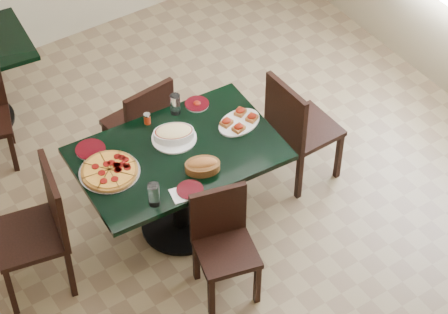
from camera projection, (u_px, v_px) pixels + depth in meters
floor at (217, 233)px, 6.33m from camera, size 5.50×5.50×0.00m
main_table at (179, 171)px, 5.99m from camera, size 1.41×0.95×0.75m
chair_far at (143, 123)px, 6.44m from camera, size 0.45×0.45×0.88m
chair_near at (223, 238)px, 5.71m from camera, size 0.46×0.46×0.82m
chair_right at (297, 125)px, 6.37m from camera, size 0.45×0.45×0.94m
chair_left at (41, 224)px, 5.66m from camera, size 0.54×0.54×0.98m
pepperoni_pizza at (109, 171)px, 5.70m from camera, size 0.41×0.41×0.04m
lasagna_casserole at (174, 134)px, 5.92m from camera, size 0.33×0.31×0.09m
bread_basket at (202, 165)px, 5.71m from camera, size 0.28×0.24×0.10m
bruschetta_platter at (239, 121)px, 6.04m from camera, size 0.38×0.30×0.05m
side_plate_near at (190, 190)px, 5.59m from camera, size 0.18×0.18×0.02m
side_plate_far_r at (197, 104)px, 6.19m from camera, size 0.17×0.17×0.03m
side_plate_far_l at (90, 150)px, 5.86m from camera, size 0.20×0.20×0.02m
napkin_setting at (182, 194)px, 5.58m from camera, size 0.16×0.16×0.01m
water_glass_a at (175, 104)px, 6.09m from camera, size 0.07×0.07×0.15m
water_glass_b at (154, 195)px, 5.46m from camera, size 0.08×0.08×0.17m
pepper_shaker at (147, 118)px, 6.03m from camera, size 0.05×0.05×0.08m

